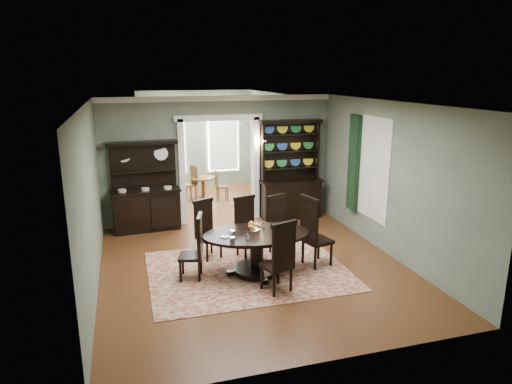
% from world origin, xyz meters
% --- Properties ---
extents(room, '(5.51, 6.01, 3.01)m').
position_xyz_m(room, '(0.00, 0.04, 1.58)').
color(room, '#593017').
rests_on(room, ground).
extents(parlor, '(3.51, 3.50, 3.01)m').
position_xyz_m(parlor, '(0.00, 5.53, 1.52)').
color(parlor, '#593017').
rests_on(parlor, ground).
extents(doorway_trim, '(2.08, 0.25, 2.57)m').
position_xyz_m(doorway_trim, '(0.00, 3.00, 1.62)').
color(doorway_trim, white).
rests_on(doorway_trim, floor).
extents(right_window, '(0.15, 1.47, 2.12)m').
position_xyz_m(right_window, '(2.69, 0.93, 1.60)').
color(right_window, white).
rests_on(right_window, wall_right).
extents(wall_sconce, '(0.27, 0.21, 0.21)m').
position_xyz_m(wall_sconce, '(0.95, 2.85, 1.89)').
color(wall_sconce, '#BE8532').
rests_on(wall_sconce, back_wall_right).
extents(rug, '(3.57, 2.76, 0.01)m').
position_xyz_m(rug, '(-0.15, -0.11, 0.01)').
color(rug, maroon).
rests_on(rug, floor).
extents(dining_table, '(1.99, 1.89, 0.76)m').
position_xyz_m(dining_table, '(-0.01, -0.22, 0.53)').
color(dining_table, black).
rests_on(dining_table, rug).
extents(centerpiece, '(1.21, 0.78, 0.20)m').
position_xyz_m(centerpiece, '(-0.04, -0.13, 0.81)').
color(centerpiece, white).
rests_on(centerpiece, dining_table).
extents(chair_far_left, '(0.55, 0.54, 1.16)m').
position_xyz_m(chair_far_left, '(-0.74, 0.79, 0.61)').
color(chair_far_left, black).
rests_on(chair_far_left, rug).
extents(chair_far_mid, '(0.53, 0.51, 1.20)m').
position_xyz_m(chair_far_mid, '(0.03, 0.62, 0.63)').
color(chair_far_mid, black).
rests_on(chair_far_mid, rug).
extents(chair_far_right, '(0.56, 0.55, 1.18)m').
position_xyz_m(chair_far_right, '(0.69, 0.60, 0.62)').
color(chair_far_right, black).
rests_on(chair_far_right, rug).
extents(chair_end_left, '(0.50, 0.52, 1.16)m').
position_xyz_m(chair_end_left, '(-1.09, -0.15, 0.61)').
color(chair_end_left, black).
rests_on(chair_end_left, rug).
extents(chair_end_right, '(0.58, 0.60, 1.35)m').
position_xyz_m(chair_end_right, '(1.06, -0.23, 0.71)').
color(chair_end_right, black).
rests_on(chair_end_right, rug).
extents(chair_near, '(0.57, 0.56, 1.25)m').
position_xyz_m(chair_near, '(0.13, -1.09, 0.66)').
color(chair_near, black).
rests_on(chair_near, rug).
extents(sideboard, '(1.58, 0.64, 2.04)m').
position_xyz_m(sideboard, '(-1.77, 2.76, 0.71)').
color(sideboard, black).
rests_on(sideboard, floor).
extents(welsh_dresser, '(1.55, 0.57, 2.42)m').
position_xyz_m(welsh_dresser, '(1.72, 2.74, 0.88)').
color(welsh_dresser, black).
rests_on(welsh_dresser, floor).
extents(parlor_table, '(0.71, 0.71, 0.66)m').
position_xyz_m(parlor_table, '(-0.08, 4.92, 0.43)').
color(parlor_table, brown).
rests_on(parlor_table, parlor_floor).
extents(parlor_chair_left, '(0.47, 0.46, 1.00)m').
position_xyz_m(parlor_chair_left, '(-0.44, 4.91, 0.54)').
color(parlor_chair_left, brown).
rests_on(parlor_chair_left, parlor_floor).
extents(parlor_chair_right, '(0.36, 0.36, 0.86)m').
position_xyz_m(parlor_chair_right, '(0.36, 4.69, 0.46)').
color(parlor_chair_right, brown).
rests_on(parlor_chair_right, parlor_floor).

